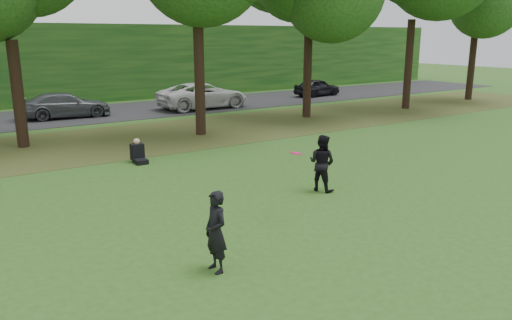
{
  "coord_description": "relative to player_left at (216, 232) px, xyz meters",
  "views": [
    {
      "loc": [
        -6.01,
        -7.14,
        4.27
      ],
      "look_at": [
        0.56,
        2.73,
        1.3
      ],
      "focal_mm": 35.0,
      "sensor_mm": 36.0,
      "label": 1
    }
  ],
  "objects": [
    {
      "name": "frisbee",
      "position": [
        2.88,
        1.32,
        0.84
      ],
      "size": [
        0.31,
        0.31,
        0.08
      ],
      "color": "#F91471",
      "rests_on": "ground"
    },
    {
      "name": "parked_cars",
      "position": [
        3.86,
        19.62,
        -0.06
      ],
      "size": [
        37.97,
        3.57,
        1.52
      ],
      "color": "black",
      "rests_on": "street"
    },
    {
      "name": "player_right",
      "position": [
        4.91,
        2.72,
        0.03
      ],
      "size": [
        0.84,
        0.94,
        1.6
      ],
      "primitive_type": "imported",
      "rotation": [
        0.0,
        0.0,
        1.93
      ],
      "color": "black",
      "rests_on": "ground"
    },
    {
      "name": "seated_person",
      "position": [
        1.77,
        8.67,
        -0.46
      ],
      "size": [
        0.43,
        0.74,
        0.83
      ],
      "rotation": [
        0.0,
        0.0,
        -0.02
      ],
      "color": "black",
      "rests_on": "ground"
    },
    {
      "name": "street",
      "position": [
        1.89,
        20.63,
        -0.76
      ],
      "size": [
        70.0,
        7.0,
        0.02
      ],
      "primitive_type": "cube",
      "color": "black",
      "rests_on": "ground"
    },
    {
      "name": "player_left",
      "position": [
        0.0,
        0.0,
        0.0
      ],
      "size": [
        0.38,
        0.57,
        1.55
      ],
      "primitive_type": "imported",
      "rotation": [
        0.0,
        0.0,
        -1.55
      ],
      "color": "black",
      "rests_on": "ground"
    },
    {
      "name": "ground",
      "position": [
        1.89,
        -0.37,
        -0.77
      ],
      "size": [
        120.0,
        120.0,
        0.0
      ],
      "primitive_type": "plane",
      "color": "#2C4A17",
      "rests_on": "ground"
    },
    {
      "name": "leaf_litter",
      "position": [
        1.89,
        12.63,
        -0.77
      ],
      "size": [
        60.0,
        7.0,
        0.01
      ],
      "primitive_type": "cube",
      "color": "#473919",
      "rests_on": "ground"
    },
    {
      "name": "far_hedge",
      "position": [
        1.89,
        26.63,
        1.73
      ],
      "size": [
        70.0,
        3.0,
        5.0
      ],
      "primitive_type": "cube",
      "color": "#124015",
      "rests_on": "ground"
    }
  ]
}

